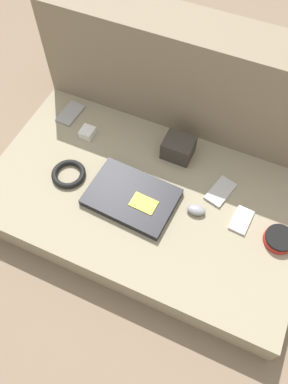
{
  "coord_description": "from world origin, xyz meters",
  "views": [
    {
      "loc": [
        0.28,
        -0.63,
        1.27
      ],
      "look_at": [
        0.0,
        0.0,
        0.14
      ],
      "focal_mm": 35.0,
      "sensor_mm": 36.0,
      "label": 1
    }
  ],
  "objects_px": {
    "phone_black": "(221,191)",
    "phone_small": "(70,113)",
    "phone_silver": "(241,220)",
    "computer_mouse": "(196,210)",
    "charger_brick": "(87,133)",
    "speaker_puck": "(279,239)",
    "camera_pouch": "(178,148)",
    "laptop": "(132,197)"
  },
  "relations": [
    {
      "from": "laptop",
      "to": "charger_brick",
      "type": "height_order",
      "value": "charger_brick"
    },
    {
      "from": "speaker_puck",
      "to": "phone_silver",
      "type": "bearing_deg",
      "value": 170.98
    },
    {
      "from": "laptop",
      "to": "charger_brick",
      "type": "relative_size",
      "value": 5.65
    },
    {
      "from": "phone_silver",
      "to": "phone_small",
      "type": "bearing_deg",
      "value": 171.01
    },
    {
      "from": "laptop",
      "to": "phone_silver",
      "type": "height_order",
      "value": "laptop"
    },
    {
      "from": "laptop",
      "to": "computer_mouse",
      "type": "relative_size",
      "value": 4.48
    },
    {
      "from": "phone_black",
      "to": "charger_brick",
      "type": "bearing_deg",
      "value": -169.04
    },
    {
      "from": "computer_mouse",
      "to": "phone_black",
      "type": "bearing_deg",
      "value": 54.47
    },
    {
      "from": "computer_mouse",
      "to": "phone_small",
      "type": "height_order",
      "value": "computer_mouse"
    },
    {
      "from": "phone_silver",
      "to": "phone_small",
      "type": "height_order",
      "value": "phone_small"
    },
    {
      "from": "phone_silver",
      "to": "charger_brick",
      "type": "distance_m",
      "value": 0.68
    },
    {
      "from": "computer_mouse",
      "to": "charger_brick",
      "type": "height_order",
      "value": "charger_brick"
    },
    {
      "from": "phone_black",
      "to": "phone_small",
      "type": "relative_size",
      "value": 1.07
    },
    {
      "from": "phone_black",
      "to": "phone_small",
      "type": "xyz_separation_m",
      "value": [
        -0.68,
        0.1,
        0.0
      ]
    },
    {
      "from": "camera_pouch",
      "to": "computer_mouse",
      "type": "bearing_deg",
      "value": -53.97
    },
    {
      "from": "laptop",
      "to": "phone_black",
      "type": "bearing_deg",
      "value": 32.61
    },
    {
      "from": "phone_silver",
      "to": "phone_black",
      "type": "xyz_separation_m",
      "value": [
        -0.1,
        0.08,
        -0.0
      ]
    },
    {
      "from": "speaker_puck",
      "to": "phone_silver",
      "type": "relative_size",
      "value": 0.97
    },
    {
      "from": "speaker_puck",
      "to": "charger_brick",
      "type": "xyz_separation_m",
      "value": [
        -0.8,
        0.14,
        0.0
      ]
    },
    {
      "from": "speaker_puck",
      "to": "phone_black",
      "type": "height_order",
      "value": "speaker_puck"
    },
    {
      "from": "speaker_puck",
      "to": "phone_small",
      "type": "relative_size",
      "value": 0.81
    },
    {
      "from": "laptop",
      "to": "phone_small",
      "type": "relative_size",
      "value": 2.55
    },
    {
      "from": "laptop",
      "to": "camera_pouch",
      "type": "distance_m",
      "value": 0.27
    },
    {
      "from": "speaker_puck",
      "to": "phone_silver",
      "type": "height_order",
      "value": "speaker_puck"
    },
    {
      "from": "speaker_puck",
      "to": "charger_brick",
      "type": "distance_m",
      "value": 0.81
    },
    {
      "from": "phone_black",
      "to": "speaker_puck",
      "type": "bearing_deg",
      "value": -8.81
    },
    {
      "from": "laptop",
      "to": "computer_mouse",
      "type": "distance_m",
      "value": 0.23
    },
    {
      "from": "speaker_puck",
      "to": "charger_brick",
      "type": "height_order",
      "value": "charger_brick"
    },
    {
      "from": "speaker_puck",
      "to": "phone_small",
      "type": "xyz_separation_m",
      "value": [
        -0.92,
        0.21,
        -0.01
      ]
    },
    {
      "from": "laptop",
      "to": "speaker_puck",
      "type": "xyz_separation_m",
      "value": [
        0.52,
        0.05,
        0.0
      ]
    },
    {
      "from": "phone_small",
      "to": "camera_pouch",
      "type": "height_order",
      "value": "camera_pouch"
    },
    {
      "from": "laptop",
      "to": "phone_silver",
      "type": "relative_size",
      "value": 3.07
    },
    {
      "from": "speaker_puck",
      "to": "phone_small",
      "type": "distance_m",
      "value": 0.94
    },
    {
      "from": "charger_brick",
      "to": "phone_silver",
      "type": "bearing_deg",
      "value": -10.05
    },
    {
      "from": "phone_small",
      "to": "camera_pouch",
      "type": "xyz_separation_m",
      "value": [
        0.48,
        -0.01,
        0.03
      ]
    },
    {
      "from": "computer_mouse",
      "to": "speaker_puck",
      "type": "distance_m",
      "value": 0.29
    },
    {
      "from": "phone_silver",
      "to": "phone_black",
      "type": "height_order",
      "value": "same"
    },
    {
      "from": "phone_black",
      "to": "phone_small",
      "type": "bearing_deg",
      "value": -174.03
    },
    {
      "from": "phone_black",
      "to": "camera_pouch",
      "type": "distance_m",
      "value": 0.23
    },
    {
      "from": "phone_silver",
      "to": "camera_pouch",
      "type": "relative_size",
      "value": 0.93
    },
    {
      "from": "phone_small",
      "to": "camera_pouch",
      "type": "relative_size",
      "value": 1.12
    },
    {
      "from": "phone_black",
      "to": "camera_pouch",
      "type": "xyz_separation_m",
      "value": [
        -0.2,
        0.1,
        0.03
      ]
    }
  ]
}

